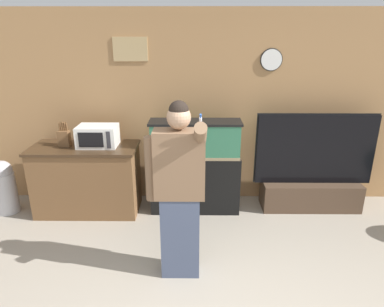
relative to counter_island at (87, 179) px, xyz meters
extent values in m
cube|color=#A87A4C|center=(1.67, 0.46, 0.84)|extent=(10.00, 0.06, 2.60)
cube|color=tan|center=(0.59, 0.42, 1.63)|extent=(0.45, 0.02, 0.30)
cylinder|color=white|center=(2.41, 0.42, 1.50)|extent=(0.27, 0.03, 0.27)
cylinder|color=black|center=(2.41, 0.42, 1.50)|extent=(0.29, 0.01, 0.29)
cube|color=brown|center=(0.00, 0.00, -0.02)|extent=(1.32, 0.60, 0.88)
cube|color=#3D2A19|center=(0.00, 0.00, 0.44)|extent=(1.36, 0.64, 0.03)
cube|color=white|center=(0.19, 0.02, 0.59)|extent=(0.49, 0.34, 0.27)
cube|color=black|center=(0.15, -0.15, 0.59)|extent=(0.31, 0.01, 0.19)
cube|color=#2D2D33|center=(0.36, -0.15, 0.59)|extent=(0.05, 0.01, 0.21)
cube|color=brown|center=(-0.25, 0.02, 0.56)|extent=(0.14, 0.11, 0.20)
cylinder|color=brown|center=(-0.29, 0.03, 0.71)|extent=(0.02, 0.02, 0.10)
cylinder|color=brown|center=(-0.27, 0.03, 0.70)|extent=(0.02, 0.02, 0.09)
cylinder|color=brown|center=(-0.25, 0.03, 0.71)|extent=(0.02, 0.02, 0.10)
cylinder|color=brown|center=(-0.22, 0.03, 0.71)|extent=(0.02, 0.02, 0.11)
cylinder|color=brown|center=(-0.20, 0.03, 0.70)|extent=(0.02, 0.02, 0.09)
cylinder|color=brown|center=(-0.29, 0.07, 0.70)|extent=(0.02, 0.02, 0.10)
cylinder|color=brown|center=(-0.27, 0.07, 0.71)|extent=(0.02, 0.02, 0.11)
cylinder|color=brown|center=(-0.25, 0.07, 0.70)|extent=(0.02, 0.02, 0.10)
cylinder|color=brown|center=(-0.22, 0.07, 0.71)|extent=(0.02, 0.02, 0.11)
cube|color=black|center=(1.43, 0.04, -0.07)|extent=(1.17, 0.36, 0.77)
cube|color=#937F5B|center=(1.43, 0.04, 0.33)|extent=(1.14, 0.35, 0.04)
cube|color=#2D6B4C|center=(1.43, 0.04, 0.55)|extent=(1.12, 0.35, 0.45)
cube|color=black|center=(1.43, 0.04, 0.77)|extent=(1.17, 0.36, 0.03)
cube|color=#4C3828|center=(3.01, 0.10, -0.27)|extent=(1.31, 0.40, 0.38)
cube|color=black|center=(3.01, 0.10, 0.39)|extent=(1.54, 0.05, 0.93)
cube|color=black|center=(3.01, 0.13, 0.39)|extent=(1.57, 0.01, 0.96)
cube|color=#424C66|center=(1.29, -1.27, -0.03)|extent=(0.37, 0.21, 0.85)
cube|color=brown|center=(1.29, -1.27, 0.71)|extent=(0.46, 0.22, 0.64)
sphere|color=tan|center=(1.29, -1.27, 1.15)|extent=(0.21, 0.21, 0.21)
sphere|color=black|center=(1.29, -1.27, 1.21)|extent=(0.17, 0.17, 0.17)
cylinder|color=brown|center=(1.03, -1.27, 0.67)|extent=(0.12, 0.12, 0.61)
cylinder|color=brown|center=(1.47, -1.41, 1.03)|extent=(0.11, 0.34, 0.28)
cylinder|color=white|center=(1.47, -1.43, 1.14)|extent=(0.02, 0.06, 0.11)
cylinder|color=#2856B2|center=(1.47, -1.45, 1.20)|extent=(0.02, 0.03, 0.05)
cylinder|color=#B7B7BC|center=(-1.09, -0.05, -0.18)|extent=(0.29, 0.29, 0.56)
sphere|color=#ADADB2|center=(-1.09, -0.05, 0.13)|extent=(0.27, 0.27, 0.27)
camera|label=1|loc=(1.43, -4.15, 1.84)|focal=32.00mm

